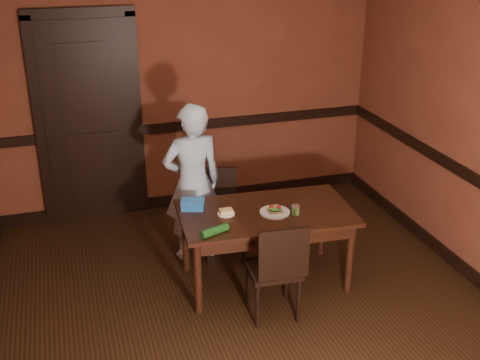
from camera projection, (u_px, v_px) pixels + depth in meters
floor at (253, 319)px, 4.73m from camera, size 4.00×4.50×0.01m
wall_back at (186, 83)px, 6.17m from camera, size 4.00×0.02×2.70m
dado_back at (188, 126)px, 6.33m from camera, size 4.00×0.03×0.10m
baseboard_back at (190, 198)px, 6.67m from camera, size 4.00×0.03×0.12m
baseboard_right at (469, 273)px, 5.24m from camera, size 0.03×4.50×0.12m
door at (89, 117)px, 5.97m from camera, size 1.05×0.07×2.20m
dining_table at (265, 247)px, 5.11m from camera, size 1.48×0.89×0.67m
chair_far at (225, 216)px, 5.48m from camera, size 0.46×0.46×0.82m
chair_near at (273, 267)px, 4.66m from camera, size 0.42×0.42×0.83m
person at (193, 183)px, 5.35m from camera, size 0.56×0.39×1.47m
sandwich_plate at (275, 211)px, 4.94m from camera, size 0.25×0.25×0.06m
sauce_jar at (296, 210)px, 4.91m from camera, size 0.07×0.07×0.08m
cheese_saucer at (226, 212)px, 4.92m from camera, size 0.14×0.14×0.04m
food_tub at (193, 204)px, 5.00m from camera, size 0.23×0.19×0.08m
wrapped_veg at (215, 231)px, 4.59m from camera, size 0.24×0.14×0.07m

